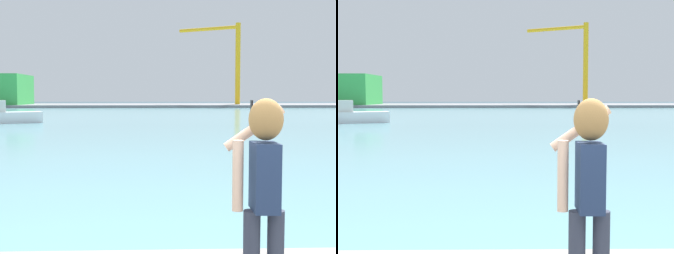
% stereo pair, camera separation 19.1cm
% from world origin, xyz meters
% --- Properties ---
extents(ground_plane, '(220.00, 220.00, 0.00)m').
position_xyz_m(ground_plane, '(0.00, 50.00, 0.00)').
color(ground_plane, '#334751').
extents(harbor_water, '(140.00, 100.00, 0.02)m').
position_xyz_m(harbor_water, '(0.00, 52.00, 0.01)').
color(harbor_water, '#6BA8B2').
rests_on(harbor_water, ground_plane).
extents(far_shore_dock, '(140.00, 20.00, 0.50)m').
position_xyz_m(far_shore_dock, '(0.00, 92.00, 0.25)').
color(far_shore_dock, gray).
rests_on(far_shore_dock, ground_plane).
extents(person_photographer, '(0.53, 0.55, 1.74)m').
position_xyz_m(person_photographer, '(-0.14, 0.52, 1.69)').
color(person_photographer, '#2D3342').
rests_on(person_photographer, quay_promenade).
extents(port_crane, '(11.82, 7.22, 16.14)m').
position_xyz_m(port_crane, '(14.76, 90.66, 10.61)').
color(port_crane, yellow).
rests_on(port_crane, far_shore_dock).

